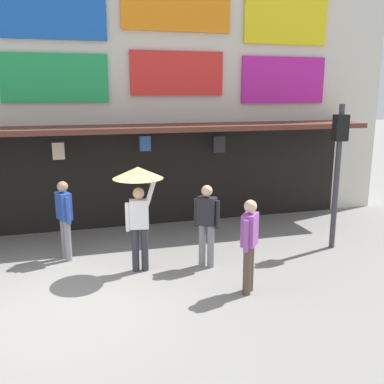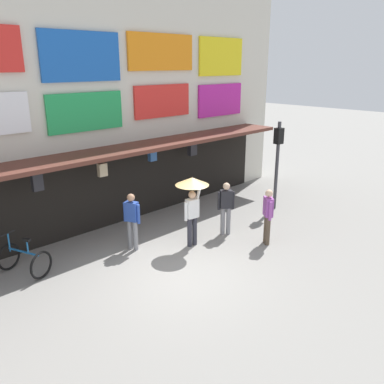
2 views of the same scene
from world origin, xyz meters
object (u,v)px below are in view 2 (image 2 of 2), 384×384
(pedestrian_in_green, at_px, (268,214))
(pedestrian_in_white, at_px, (132,218))
(traffic_light_far, at_px, (278,152))
(pedestrian_with_umbrella, at_px, (192,192))
(bicycle_parked, at_px, (24,260))
(pedestrian_in_blue, at_px, (226,206))

(pedestrian_in_green, distance_m, pedestrian_in_white, 3.94)
(traffic_light_far, height_order, pedestrian_with_umbrella, traffic_light_far)
(bicycle_parked, xyz_separation_m, pedestrian_in_green, (5.89, -3.22, 0.55))
(pedestrian_with_umbrella, height_order, pedestrian_in_white, pedestrian_with_umbrella)
(bicycle_parked, relative_size, pedestrian_in_blue, 0.80)
(traffic_light_far, xyz_separation_m, pedestrian_in_white, (-5.79, 0.85, -1.19))
(pedestrian_in_white, bearing_deg, pedestrian_in_blue, -22.94)
(pedestrian_in_blue, bearing_deg, pedestrian_in_white, 157.06)
(pedestrian_in_white, bearing_deg, traffic_light_far, -8.38)
(pedestrian_in_white, relative_size, pedestrian_in_blue, 1.00)
(pedestrian_in_white, bearing_deg, pedestrian_in_green, -38.68)
(pedestrian_in_white, bearing_deg, pedestrian_with_umbrella, -35.71)
(traffic_light_far, relative_size, pedestrian_in_blue, 1.90)
(traffic_light_far, bearing_deg, pedestrian_in_green, -149.44)
(traffic_light_far, xyz_separation_m, pedestrian_in_green, (-2.72, -1.61, -1.19))
(pedestrian_with_umbrella, relative_size, pedestrian_in_blue, 1.24)
(traffic_light_far, bearing_deg, pedestrian_in_white, 171.62)
(pedestrian_with_umbrella, xyz_separation_m, pedestrian_in_blue, (1.32, -0.14, -0.69))
(bicycle_parked, bearing_deg, pedestrian_in_blue, -19.04)
(pedestrian_in_white, distance_m, pedestrian_in_blue, 2.95)
(traffic_light_far, distance_m, pedestrian_in_green, 3.38)
(pedestrian_in_white, height_order, pedestrian_in_blue, same)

